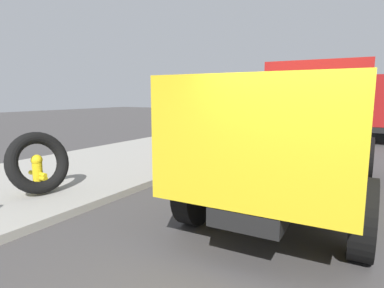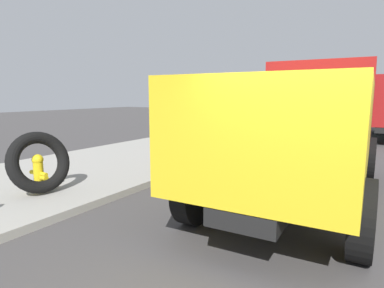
# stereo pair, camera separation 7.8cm
# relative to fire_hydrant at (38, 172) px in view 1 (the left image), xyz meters

# --- Properties ---
(ground_plane) EXTENTS (80.00, 80.00, 0.00)m
(ground_plane) POSITION_rel_fire_hydrant_xyz_m (-0.26, -5.46, -0.57)
(ground_plane) COLOR #423F3F
(sidewalk_curb) EXTENTS (36.00, 5.00, 0.15)m
(sidewalk_curb) POSITION_rel_fire_hydrant_xyz_m (-0.26, 1.04, -0.49)
(sidewalk_curb) COLOR #99968E
(sidewalk_curb) RESTS_ON ground
(fire_hydrant) EXTENTS (0.23, 0.52, 0.79)m
(fire_hydrant) POSITION_rel_fire_hydrant_xyz_m (0.00, 0.00, 0.00)
(fire_hydrant) COLOR yellow
(fire_hydrant) RESTS_ON sidewalk_curb
(loose_tire) EXTENTS (1.35, 0.76, 1.29)m
(loose_tire) POSITION_rel_fire_hydrant_xyz_m (-0.06, -0.14, 0.23)
(loose_tire) COLOR black
(loose_tire) RESTS_ON sidewalk_curb
(dump_truck_yellow) EXTENTS (7.09, 3.02, 3.00)m
(dump_truck_yellow) POSITION_rel_fire_hydrant_xyz_m (3.12, -4.60, 1.04)
(dump_truck_yellow) COLOR gold
(dump_truck_yellow) RESTS_ON ground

